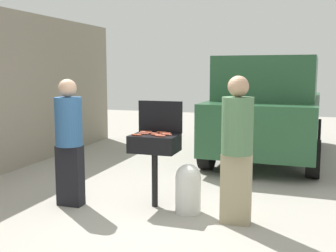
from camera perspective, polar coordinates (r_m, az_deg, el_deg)
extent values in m
plane|color=#9E998E|center=(5.30, -2.00, -11.90)|extent=(24.00, 24.00, 0.00)
cylinder|color=black|center=(5.46, -1.82, -7.29)|extent=(0.08, 0.08, 0.73)
cube|color=black|center=(5.35, -1.85, -2.38)|extent=(0.60, 0.44, 0.22)
cube|color=black|center=(5.51, -1.07, 1.28)|extent=(0.60, 0.05, 0.42)
cylinder|color=#AD4228|center=(5.33, -0.39, -1.08)|extent=(0.13, 0.03, 0.03)
cylinder|color=#C6593D|center=(5.40, -0.32, -0.97)|extent=(0.13, 0.03, 0.03)
cylinder|color=#C6593D|center=(5.35, -3.37, -1.06)|extent=(0.13, 0.03, 0.03)
cylinder|color=#B74C33|center=(5.37, -2.09, -1.01)|extent=(0.13, 0.03, 0.03)
cylinder|color=#C6593D|center=(5.17, -1.07, -1.36)|extent=(0.13, 0.03, 0.03)
cylinder|color=#AD4228|center=(5.50, -2.88, -0.82)|extent=(0.13, 0.04, 0.03)
cylinder|color=#AD4228|center=(5.26, -4.31, -1.22)|extent=(0.13, 0.04, 0.03)
cylinder|color=#B74C33|center=(5.27, -0.16, -1.18)|extent=(0.13, 0.04, 0.03)
cylinder|color=#AD4228|center=(5.26, -1.58, -1.21)|extent=(0.13, 0.03, 0.03)
cylinder|color=#B74C33|center=(5.47, -3.17, -0.86)|extent=(0.13, 0.04, 0.03)
cylinder|color=#AD4228|center=(5.44, -0.88, -0.90)|extent=(0.13, 0.03, 0.03)
cylinder|color=silver|center=(5.27, 2.76, -9.38)|extent=(0.32, 0.32, 0.46)
sphere|color=silver|center=(5.21, 2.77, -6.96)|extent=(0.31, 0.31, 0.31)
cube|color=black|center=(5.65, -13.25, -6.62)|extent=(0.33, 0.18, 0.80)
cylinder|color=#2D598C|center=(5.52, -13.48, 0.59)|extent=(0.35, 0.35, 0.63)
sphere|color=tan|center=(5.48, -13.62, 5.08)|extent=(0.23, 0.23, 0.23)
cube|color=gray|center=(4.93, 9.31, -8.49)|extent=(0.34, 0.19, 0.82)
cylinder|color=#4C724C|center=(4.78, 9.50, 0.03)|extent=(0.36, 0.36, 0.65)
sphere|color=tan|center=(4.74, 9.62, 5.38)|extent=(0.24, 0.24, 0.24)
cube|color=#234C2D|center=(8.78, 13.71, 0.92)|extent=(2.03, 4.46, 0.90)
cube|color=#234C2D|center=(8.52, 13.74, 6.45)|extent=(1.84, 2.65, 0.80)
cylinder|color=black|center=(7.28, 19.29, -4.27)|extent=(0.24, 0.65, 0.64)
cylinder|color=black|center=(7.51, 5.38, -3.50)|extent=(0.24, 0.65, 0.64)
cylinder|color=black|center=(10.31, 19.60, -0.84)|extent=(0.24, 0.65, 0.64)
cylinder|color=black|center=(10.48, 9.69, -0.37)|extent=(0.24, 0.65, 0.64)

